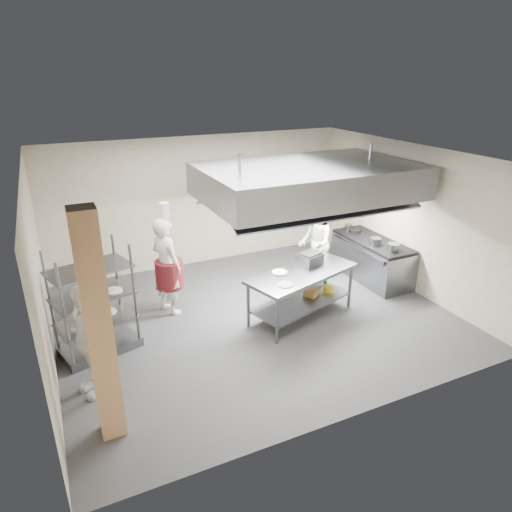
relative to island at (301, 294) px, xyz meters
name	(u,v)px	position (x,y,z in m)	size (l,w,h in m)	color
floor	(255,316)	(-0.80, 0.33, -0.46)	(7.00, 7.00, 0.00)	#333335
ceiling	(255,157)	(-0.80, 0.33, 2.54)	(7.00, 7.00, 0.00)	silver
wall_back	(200,201)	(-0.80, 3.33, 1.04)	(7.00, 7.00, 0.00)	gray
wall_left	(39,278)	(-4.30, 0.33, 1.04)	(6.00, 6.00, 0.00)	gray
wall_right	(408,217)	(2.70, 0.33, 1.04)	(6.00, 6.00, 0.00)	gray
column	(99,331)	(-3.70, -1.57, 1.04)	(0.30, 0.30, 3.00)	tan
exhaust_hood	(308,181)	(0.50, 0.73, 1.94)	(4.00, 2.50, 0.60)	gray
hood_strip_a	(265,203)	(-0.40, 0.73, 1.62)	(1.60, 0.12, 0.04)	white
hood_strip_b	(347,192)	(1.40, 0.73, 1.62)	(1.60, 0.12, 0.04)	white
wall_shelf	(273,195)	(1.00, 3.17, 1.04)	(1.50, 0.28, 0.04)	gray
island	(301,294)	(0.00, 0.00, 0.00)	(2.15, 0.90, 0.91)	gray
island_worktop	(302,273)	(0.00, 0.00, 0.42)	(2.15, 0.90, 0.06)	gray
island_undershelf	(301,301)	(0.00, 0.00, -0.16)	(1.98, 0.81, 0.04)	slate
pass_rack	(94,301)	(-3.60, 0.41, 0.46)	(1.22, 0.71, 1.83)	gray
cooking_range	(371,260)	(2.28, 0.83, -0.04)	(0.80, 2.00, 0.84)	slate
range_top	(373,241)	(2.28, 0.83, 0.41)	(0.78, 1.96, 0.06)	black
chef_head	(166,266)	(-2.20, 1.23, 0.49)	(0.69, 0.45, 1.89)	silver
chef_line	(315,243)	(1.05, 1.26, 0.43)	(0.86, 0.67, 1.76)	silver
chef_plating	(89,340)	(-3.80, -0.63, 0.40)	(1.00, 0.42, 1.71)	white
griddle	(310,259)	(0.31, 0.25, 0.56)	(0.43, 0.34, 0.21)	slate
wicker_basket	(312,292)	(0.31, 0.11, -0.06)	(0.32, 0.22, 0.14)	brown
stockpot	(376,241)	(2.11, 0.56, 0.53)	(0.23, 0.23, 0.16)	gray
plate_stack	(96,319)	(-3.60, 0.41, 0.13)	(0.28, 0.28, 0.05)	white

